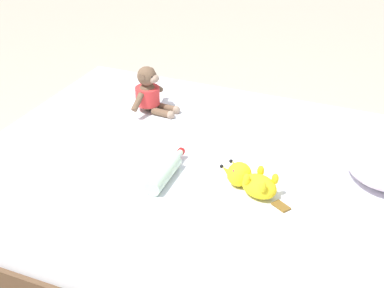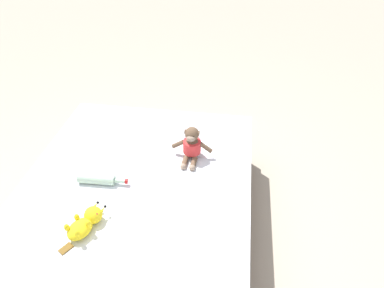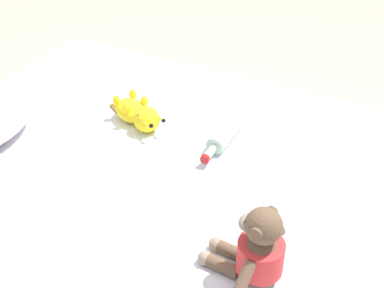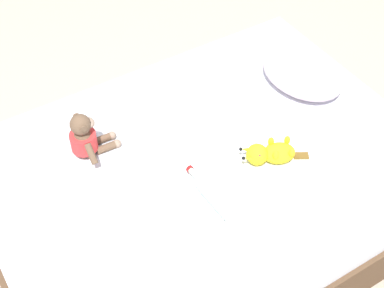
% 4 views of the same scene
% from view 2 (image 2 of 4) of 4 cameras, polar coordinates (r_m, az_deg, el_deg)
% --- Properties ---
extents(ground_plane, '(16.00, 16.00, 0.00)m').
position_cam_2_polar(ground_plane, '(2.47, -9.22, -17.07)').
color(ground_plane, '#B7A893').
extents(bed, '(1.49, 2.05, 0.51)m').
position_cam_2_polar(bed, '(2.27, -9.86, -13.51)').
color(bed, brown).
rests_on(bed, ground_plane).
extents(plush_monkey, '(0.29, 0.23, 0.24)m').
position_cam_2_polar(plush_monkey, '(2.26, -0.05, -0.24)').
color(plush_monkey, brown).
rests_on(plush_monkey, bed).
extents(plush_yellow_creature, '(0.19, 0.32, 0.10)m').
position_cam_2_polar(plush_yellow_creature, '(1.95, -17.67, -12.65)').
color(plush_yellow_creature, yellow).
rests_on(plush_yellow_creature, bed).
extents(glass_bottle, '(0.32, 0.08, 0.07)m').
position_cam_2_polar(glass_bottle, '(2.19, -15.72, -5.77)').
color(glass_bottle, '#B2D1B7').
rests_on(glass_bottle, bed).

